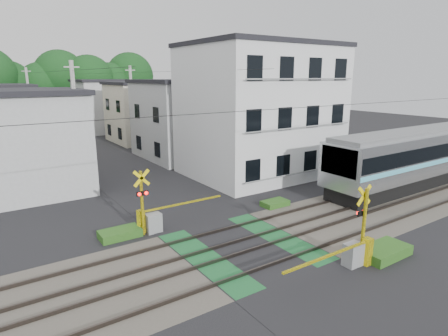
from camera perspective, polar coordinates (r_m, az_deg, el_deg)
ground at (r=16.22m, az=2.96°, el=-11.95°), size 120.00×120.00×0.00m
track_bed at (r=16.21m, az=2.96°, el=-11.83°), size 120.00×120.00×0.14m
commuter_train at (r=28.59m, az=28.39°, el=1.88°), size 17.88×2.82×3.72m
crossing_signal_near at (r=15.30m, az=19.50°, el=-11.47°), size 4.74×0.65×3.09m
crossing_signal_far at (r=17.70m, az=-11.06°, el=-7.44°), size 4.74×0.65×3.09m
apartment_block at (r=27.44m, az=5.44°, el=8.73°), size 10.20×8.36×9.30m
houses_row at (r=38.84m, az=-20.43°, el=7.30°), size 22.07×31.35×6.80m
tree_hill at (r=61.03m, az=-26.70°, el=11.11°), size 40.00×13.24×11.76m
catenary at (r=19.17m, az=17.57°, el=3.09°), size 60.00×5.04×7.00m
utility_poles at (r=35.64m, az=-21.44°, el=8.07°), size 7.90×42.00×8.00m
pedestrian at (r=40.76m, az=-21.20°, el=4.10°), size 0.71×0.56×1.70m
weed_patches at (r=17.11m, az=7.94°, el=-9.98°), size 10.25×8.80×0.40m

